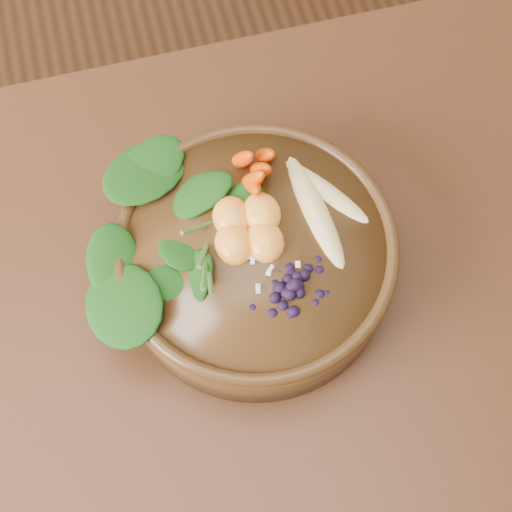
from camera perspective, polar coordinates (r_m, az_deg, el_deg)
ground at (r=1.56m, az=-8.47°, el=-17.59°), size 4.00×4.00×0.00m
dining_table at (r=0.91m, az=-14.20°, el=-13.19°), size 1.60×0.90×0.75m
stoneware_bowl at (r=0.81m, az=0.00°, el=-0.28°), size 0.39×0.39×0.08m
kale_heap at (r=0.76m, az=-5.67°, el=3.51°), size 0.25×0.24×0.05m
carrot_cluster at (r=0.78m, az=0.05°, el=8.95°), size 0.08×0.08×0.09m
banana_halves at (r=0.78m, az=5.30°, el=4.89°), size 0.12×0.18×0.03m
mandarin_cluster at (r=0.76m, az=-0.66°, el=2.65°), size 0.12×0.12×0.03m
blueberry_pile at (r=0.73m, az=2.97°, el=-2.07°), size 0.17×0.15×0.04m
coconut_flakes at (r=0.76m, az=1.02°, el=-0.08°), size 0.12×0.10×0.01m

